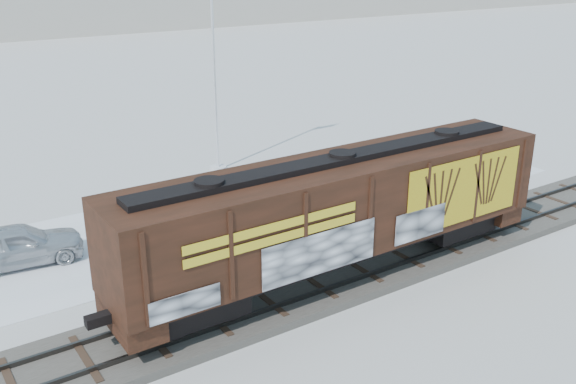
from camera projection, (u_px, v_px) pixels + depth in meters
ground at (265, 306)px, 21.38m from camera, size 500.00×500.00×0.00m
rail_track at (265, 302)px, 21.33m from camera, size 50.00×3.40×0.43m
parking_strip at (172, 230)px, 27.21m from camera, size 40.00×8.00×0.03m
hopper_railcar at (341, 208)px, 22.00m from camera, size 16.54×3.06×4.29m
flagpole at (217, 88)px, 33.25m from camera, size 2.30×0.90×11.91m
car_silver at (17, 245)px, 23.91m from camera, size 4.88×2.43×1.60m
car_white at (186, 215)px, 26.54m from camera, size 5.09×2.25×1.62m
car_dark at (276, 200)px, 28.74m from camera, size 4.49×2.26×1.25m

